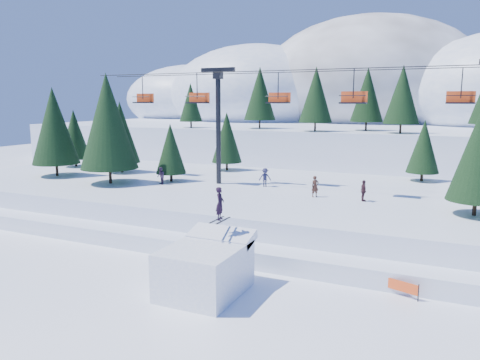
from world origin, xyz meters
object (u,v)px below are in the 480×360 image
at_px(jump_kicker, 206,267).
at_px(banner_near, 392,284).
at_px(banner_far, 420,282).
at_px(chairlift, 334,108).

bearing_deg(jump_kicker, banner_near, 23.37).
height_order(jump_kicker, banner_far, jump_kicker).
relative_size(chairlift, banner_far, 17.57).
relative_size(chairlift, banner_near, 16.99).
distance_m(chairlift, banner_near, 17.03).
distance_m(jump_kicker, chairlift, 18.87).
bearing_deg(jump_kicker, banner_far, 24.82).
bearing_deg(banner_near, chairlift, 116.12).
distance_m(jump_kicker, banner_near, 9.71).
bearing_deg(chairlift, jump_kicker, -98.25).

